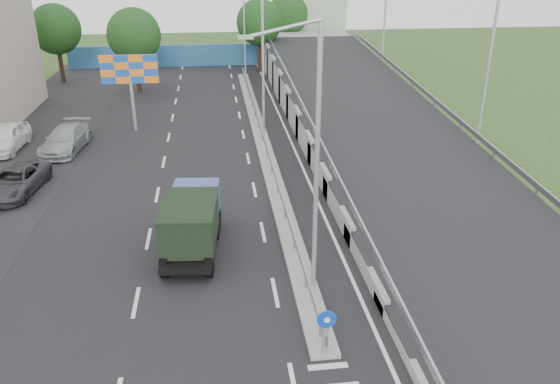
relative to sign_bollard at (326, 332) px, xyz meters
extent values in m
cube|color=black|center=(-3.00, 17.83, -1.03)|extent=(26.00, 90.00, 0.04)
cube|color=gray|center=(0.00, 21.83, -0.93)|extent=(1.00, 44.00, 0.20)
cube|color=gray|center=(12.30, 21.83, 1.32)|extent=(0.10, 50.00, 0.32)
cube|color=gray|center=(2.80, 21.83, 1.32)|extent=(0.10, 50.00, 0.32)
cube|color=gray|center=(0.00, 21.83, -0.28)|extent=(0.08, 44.00, 0.32)
cylinder|color=gray|center=(0.00, 21.83, -0.53)|extent=(0.09, 0.09, 0.60)
cylinder|color=black|center=(0.00, 0.03, -0.23)|extent=(0.20, 0.20, 1.20)
cylinder|color=#0C3FBF|center=(0.00, -0.05, 0.52)|extent=(0.64, 0.05, 0.64)
cylinder|color=white|center=(0.00, -0.08, 0.52)|extent=(0.20, 0.03, 0.20)
cylinder|color=#B2B5B7|center=(0.30, 3.83, 4.17)|extent=(0.18, 0.18, 10.00)
cylinder|color=#B2B5B7|center=(-0.90, 3.83, 8.92)|extent=(2.57, 0.12, 0.66)
cube|color=#B2B5B7|center=(-2.10, 3.83, 8.67)|extent=(0.50, 0.18, 0.12)
cylinder|color=#B2B5B7|center=(0.30, 23.83, 4.17)|extent=(0.18, 0.18, 10.00)
cylinder|color=#B2B5B7|center=(0.30, 43.83, 4.17)|extent=(0.18, 0.18, 10.00)
cube|color=#22587E|center=(-4.00, 49.83, 0.17)|extent=(30.00, 0.50, 2.40)
cube|color=#B2CCAD|center=(10.00, 57.83, 3.47)|extent=(7.00, 7.00, 9.00)
cylinder|color=#B2B5B7|center=(-9.00, 25.83, 0.97)|extent=(0.24, 0.24, 4.00)
cube|color=orange|center=(-9.00, 25.83, 3.47)|extent=(4.00, 0.20, 2.00)
cylinder|color=black|center=(-10.00, 37.83, 0.97)|extent=(0.44, 0.44, 4.00)
sphere|color=#103C18|center=(-10.00, 37.83, 4.17)|extent=(4.80, 4.80, 4.80)
cylinder|color=black|center=(2.00, 45.83, 0.97)|extent=(0.44, 0.44, 4.00)
sphere|color=#103C18|center=(2.00, 45.83, 4.17)|extent=(4.80, 4.80, 4.80)
cylinder|color=black|center=(-18.00, 42.83, 0.97)|extent=(0.44, 0.44, 4.00)
sphere|color=#103C18|center=(-18.00, 42.83, 4.17)|extent=(4.80, 4.80, 4.80)
cylinder|color=black|center=(6.00, 52.83, 0.97)|extent=(0.44, 0.44, 4.00)
sphere|color=#103C18|center=(6.00, 52.83, 4.17)|extent=(4.80, 4.80, 4.80)
cylinder|color=black|center=(-5.13, 9.52, -0.54)|extent=(0.41, 1.02, 1.00)
cylinder|color=black|center=(-3.33, 9.35, -0.54)|extent=(0.41, 1.02, 1.00)
cylinder|color=black|center=(-5.21, 8.71, -0.54)|extent=(0.41, 1.02, 1.00)
cylinder|color=black|center=(-3.41, 8.54, -0.54)|extent=(0.41, 1.02, 1.00)
cylinder|color=black|center=(-5.51, 5.55, -0.54)|extent=(0.41, 1.02, 1.00)
cylinder|color=black|center=(-3.70, 5.38, -0.54)|extent=(0.41, 1.02, 1.00)
cube|color=black|center=(-4.41, 7.54, -0.40)|extent=(2.60, 5.79, 0.27)
cube|color=navy|center=(-4.21, 9.66, 0.51)|extent=(2.21, 1.64, 1.54)
cube|color=black|center=(-4.14, 10.36, 0.91)|extent=(1.72, 0.22, 0.63)
cube|color=black|center=(-4.14, 10.43, -0.44)|extent=(2.09, 0.33, 0.45)
cube|color=black|center=(-4.46, 7.00, 0.60)|extent=(2.49, 3.63, 1.63)
cube|color=black|center=(-4.46, 7.00, 1.46)|extent=(2.59, 3.73, 0.11)
imported|color=#38373D|center=(-14.14, 15.07, -0.32)|extent=(2.93, 5.36, 1.42)
imported|color=#989DA0|center=(-13.02, 21.89, -0.24)|extent=(2.82, 5.66, 1.58)
imported|color=white|center=(-16.95, 22.47, -0.17)|extent=(2.23, 5.12, 1.72)
camera|label=1|loc=(-3.20, -13.83, 11.19)|focal=35.00mm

